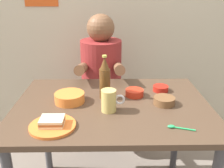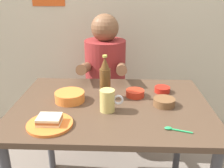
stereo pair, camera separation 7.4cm
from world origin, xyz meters
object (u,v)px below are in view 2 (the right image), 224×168
(stool, at_px, (106,112))
(person_seated, at_px, (105,66))
(dining_table, at_px, (112,118))
(sandwich, at_px, (49,120))
(beer_mug, at_px, (108,101))
(plate_orange, at_px, (50,124))
(beer_bottle, at_px, (105,79))
(sauce_bowl_chili, at_px, (135,93))

(stool, relative_size, person_seated, 0.63)
(dining_table, bearing_deg, sandwich, -138.93)
(stool, height_order, person_seated, person_seated)
(stool, relative_size, sandwich, 4.09)
(beer_mug, bearing_deg, plate_orange, -148.87)
(person_seated, xyz_separation_m, plate_orange, (-0.21, -0.87, -0.02))
(beer_bottle, bearing_deg, beer_mug, -81.67)
(dining_table, height_order, sauce_bowl_chili, sauce_bowl_chili)
(stool, relative_size, plate_orange, 2.05)
(beer_mug, bearing_deg, person_seated, 94.78)
(plate_orange, xyz_separation_m, beer_mug, (0.27, 0.16, 0.05))
(stool, bearing_deg, beer_mug, -85.29)
(beer_mug, bearing_deg, beer_bottle, 98.33)
(beer_bottle, height_order, sauce_bowl_chili, beer_bottle)
(beer_bottle, bearing_deg, person_seated, 93.69)
(dining_table, distance_m, beer_mug, 0.18)
(person_seated, height_order, beer_bottle, person_seated)
(sandwich, xyz_separation_m, beer_bottle, (0.24, 0.33, 0.09))
(stool, bearing_deg, person_seated, -90.00)
(sandwich, bearing_deg, stool, 76.58)
(stool, height_order, plate_orange, plate_orange)
(sauce_bowl_chili, bearing_deg, beer_mug, -128.52)
(plate_orange, xyz_separation_m, sauce_bowl_chili, (0.42, 0.36, 0.02))
(beer_bottle, xyz_separation_m, sauce_bowl_chili, (0.18, 0.03, -0.10))
(beer_bottle, bearing_deg, sauce_bowl_chili, 8.98)
(sandwich, height_order, beer_mug, beer_mug)
(sauce_bowl_chili, bearing_deg, dining_table, -142.09)
(beer_bottle, bearing_deg, sandwich, -126.74)
(dining_table, distance_m, sandwich, 0.40)
(stool, bearing_deg, plate_orange, -103.42)
(plate_orange, bearing_deg, sauce_bowl_chili, 40.08)
(dining_table, height_order, sandwich, sandwich)
(person_seated, xyz_separation_m, sandwich, (-0.21, -0.87, 0.01))
(plate_orange, bearing_deg, person_seated, 76.42)
(plate_orange, relative_size, sandwich, 2.00)
(dining_table, relative_size, plate_orange, 5.00)
(dining_table, bearing_deg, beer_mug, -101.09)
(plate_orange, distance_m, sandwich, 0.02)
(person_seated, distance_m, beer_bottle, 0.55)
(stool, relative_size, beer_mug, 3.57)
(dining_table, relative_size, beer_bottle, 4.20)
(beer_mug, height_order, beer_bottle, beer_bottle)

